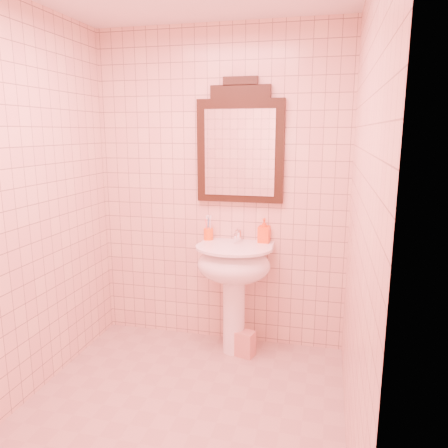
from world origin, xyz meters
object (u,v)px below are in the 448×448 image
(pedestal_sink, at_px, (234,272))
(mirror, at_px, (240,146))
(toothbrush_cup, at_px, (209,234))
(soap_dispenser, at_px, (264,231))
(towel, at_px, (244,343))

(pedestal_sink, relative_size, mirror, 0.92)
(pedestal_sink, xyz_separation_m, toothbrush_cup, (-0.24, 0.15, 0.25))
(mirror, relative_size, soap_dispenser, 4.90)
(soap_dispenser, bearing_deg, toothbrush_cup, -173.39)
(soap_dispenser, distance_m, towel, 0.89)
(mirror, bearing_deg, soap_dispenser, -9.18)
(soap_dispenser, xyz_separation_m, towel, (-0.11, -0.21, -0.86))
(mirror, xyz_separation_m, soap_dispenser, (0.20, -0.03, -0.65))
(towel, bearing_deg, mirror, 110.51)
(pedestal_sink, distance_m, toothbrush_cup, 0.38)
(mirror, bearing_deg, towel, -69.49)
(toothbrush_cup, height_order, towel, toothbrush_cup)
(toothbrush_cup, bearing_deg, towel, -29.42)
(mirror, distance_m, towel, 1.53)
(pedestal_sink, xyz_separation_m, mirror, (0.00, 0.20, 0.94))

